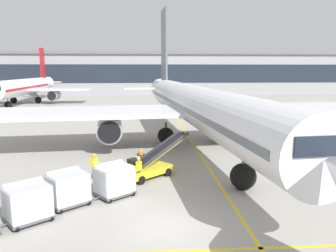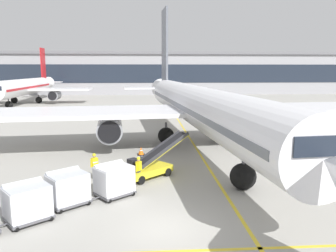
{
  "view_description": "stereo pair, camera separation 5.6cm",
  "coord_description": "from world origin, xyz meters",
  "px_view_note": "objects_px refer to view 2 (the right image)",
  "views": [
    {
      "loc": [
        -0.78,
        -14.33,
        7.23
      ],
      "look_at": [
        0.83,
        9.25,
        3.2
      ],
      "focal_mm": 35.68,
      "sensor_mm": 36.0,
      "label": 1
    },
    {
      "loc": [
        -0.72,
        -14.33,
        7.23
      ],
      "look_at": [
        0.83,
        9.25,
        3.2
      ],
      "focal_mm": 35.68,
      "sensor_mm": 36.0,
      "label": 2
    }
  ],
  "objects_px": {
    "parked_airplane": "(195,106)",
    "baggage_cart_lead": "(114,179)",
    "baggage_cart_second": "(67,187)",
    "distant_airplane": "(24,87)",
    "baggage_cart_third": "(27,201)",
    "safety_cone_engine_keepout": "(141,151)",
    "ground_crew_by_loader": "(139,168)",
    "ground_crew_by_carts": "(94,164)",
    "belt_loader": "(150,165)"
  },
  "relations": [
    {
      "from": "baggage_cart_third",
      "to": "distant_airplane",
      "type": "bearing_deg",
      "value": 109.2
    },
    {
      "from": "baggage_cart_second",
      "to": "ground_crew_by_carts",
      "type": "relative_size",
      "value": 1.51
    },
    {
      "from": "parked_airplane",
      "to": "baggage_cart_third",
      "type": "xyz_separation_m",
      "value": [
        -10.4,
        -15.78,
        -2.83
      ]
    },
    {
      "from": "baggage_cart_second",
      "to": "distant_airplane",
      "type": "relative_size",
      "value": 0.07
    },
    {
      "from": "baggage_cart_second",
      "to": "safety_cone_engine_keepout",
      "type": "distance_m",
      "value": 11.16
    },
    {
      "from": "parked_airplane",
      "to": "baggage_cart_lead",
      "type": "height_order",
      "value": "parked_airplane"
    },
    {
      "from": "distant_airplane",
      "to": "parked_airplane",
      "type": "bearing_deg",
      "value": -53.72
    },
    {
      "from": "ground_crew_by_loader",
      "to": "safety_cone_engine_keepout",
      "type": "distance_m",
      "value": 7.23
    },
    {
      "from": "baggage_cart_third",
      "to": "distant_airplane",
      "type": "height_order",
      "value": "distant_airplane"
    },
    {
      "from": "parked_airplane",
      "to": "safety_cone_engine_keepout",
      "type": "bearing_deg",
      "value": -145.98
    },
    {
      "from": "baggage_cart_third",
      "to": "ground_crew_by_loader",
      "type": "height_order",
      "value": "baggage_cart_third"
    },
    {
      "from": "parked_airplane",
      "to": "ground_crew_by_loader",
      "type": "bearing_deg",
      "value": -115.93
    },
    {
      "from": "ground_crew_by_loader",
      "to": "ground_crew_by_carts",
      "type": "relative_size",
      "value": 1.0
    },
    {
      "from": "distant_airplane",
      "to": "ground_crew_by_carts",
      "type": "bearing_deg",
      "value": -66.48
    },
    {
      "from": "belt_loader",
      "to": "distant_airplane",
      "type": "xyz_separation_m",
      "value": [
        -25.81,
        50.59,
        2.6
      ]
    },
    {
      "from": "safety_cone_engine_keepout",
      "to": "baggage_cart_lead",
      "type": "bearing_deg",
      "value": -98.73
    },
    {
      "from": "baggage_cart_lead",
      "to": "distant_airplane",
      "type": "height_order",
      "value": "distant_airplane"
    },
    {
      "from": "parked_airplane",
      "to": "baggage_cart_lead",
      "type": "bearing_deg",
      "value": -117.27
    },
    {
      "from": "baggage_cart_lead",
      "to": "ground_crew_by_loader",
      "type": "bearing_deg",
      "value": 56.38
    },
    {
      "from": "ground_crew_by_carts",
      "to": "belt_loader",
      "type": "bearing_deg",
      "value": 2.93
    },
    {
      "from": "belt_loader",
      "to": "baggage_cart_second",
      "type": "height_order",
      "value": "belt_loader"
    },
    {
      "from": "parked_airplane",
      "to": "ground_crew_by_carts",
      "type": "bearing_deg",
      "value": -130.41
    },
    {
      "from": "parked_airplane",
      "to": "belt_loader",
      "type": "xyz_separation_m",
      "value": [
        -4.44,
        -9.38,
        -3.0
      ]
    },
    {
      "from": "baggage_cart_third",
      "to": "ground_crew_by_loader",
      "type": "bearing_deg",
      "value": 44.39
    },
    {
      "from": "parked_airplane",
      "to": "ground_crew_by_carts",
      "type": "distance_m",
      "value": 12.89
    },
    {
      "from": "ground_crew_by_loader",
      "to": "distant_airplane",
      "type": "bearing_deg",
      "value": 115.78
    },
    {
      "from": "baggage_cart_lead",
      "to": "ground_crew_by_carts",
      "type": "height_order",
      "value": "baggage_cart_lead"
    },
    {
      "from": "distant_airplane",
      "to": "safety_cone_engine_keepout",
      "type": "bearing_deg",
      "value": -60.68
    },
    {
      "from": "belt_loader",
      "to": "baggage_cart_second",
      "type": "distance_m",
      "value": 6.41
    },
    {
      "from": "belt_loader",
      "to": "ground_crew_by_loader",
      "type": "relative_size",
      "value": 2.81
    },
    {
      "from": "parked_airplane",
      "to": "baggage_cart_second",
      "type": "distance_m",
      "value": 16.81
    },
    {
      "from": "baggage_cart_lead",
      "to": "parked_airplane",
      "type": "bearing_deg",
      "value": 62.73
    },
    {
      "from": "baggage_cart_lead",
      "to": "baggage_cart_third",
      "type": "xyz_separation_m",
      "value": [
        -3.82,
        -3.02,
        0.0
      ]
    },
    {
      "from": "belt_loader",
      "to": "ground_crew_by_loader",
      "type": "bearing_deg",
      "value": -120.05
    },
    {
      "from": "ground_crew_by_carts",
      "to": "distant_airplane",
      "type": "bearing_deg",
      "value": 113.52
    },
    {
      "from": "belt_loader",
      "to": "safety_cone_engine_keepout",
      "type": "relative_size",
      "value": 7.08
    },
    {
      "from": "safety_cone_engine_keepout",
      "to": "belt_loader",
      "type": "bearing_deg",
      "value": -83.14
    },
    {
      "from": "belt_loader",
      "to": "distant_airplane",
      "type": "height_order",
      "value": "distant_airplane"
    },
    {
      "from": "ground_crew_by_carts",
      "to": "distant_airplane",
      "type": "relative_size",
      "value": 0.05
    },
    {
      "from": "baggage_cart_second",
      "to": "ground_crew_by_loader",
      "type": "height_order",
      "value": "baggage_cart_second"
    },
    {
      "from": "ground_crew_by_loader",
      "to": "safety_cone_engine_keepout",
      "type": "relative_size",
      "value": 2.52
    },
    {
      "from": "distant_airplane",
      "to": "belt_loader",
      "type": "bearing_deg",
      "value": -62.97
    },
    {
      "from": "belt_loader",
      "to": "ground_crew_by_carts",
      "type": "relative_size",
      "value": 2.81
    },
    {
      "from": "baggage_cart_lead",
      "to": "baggage_cart_second",
      "type": "xyz_separation_m",
      "value": [
        -2.34,
        -1.2,
        0.0
      ]
    },
    {
      "from": "baggage_cart_lead",
      "to": "baggage_cart_second",
      "type": "bearing_deg",
      "value": -152.93
    },
    {
      "from": "baggage_cart_second",
      "to": "distant_airplane",
      "type": "height_order",
      "value": "distant_airplane"
    },
    {
      "from": "parked_airplane",
      "to": "distant_airplane",
      "type": "height_order",
      "value": "parked_airplane"
    },
    {
      "from": "safety_cone_engine_keepout",
      "to": "distant_airplane",
      "type": "bearing_deg",
      "value": 119.32
    },
    {
      "from": "baggage_cart_lead",
      "to": "ground_crew_by_carts",
      "type": "relative_size",
      "value": 1.51
    },
    {
      "from": "baggage_cart_third",
      "to": "baggage_cart_lead",
      "type": "bearing_deg",
      "value": 38.26
    }
  ]
}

